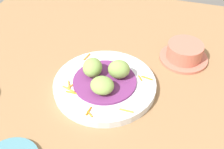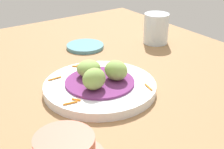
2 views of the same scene
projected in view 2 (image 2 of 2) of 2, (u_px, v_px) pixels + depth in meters
The scene contains 9 objects.
table_surface at pixel (71, 95), 73.31cm from camera, with size 110.00×110.00×2.00cm, color #936D47.
main_plate at pixel (100, 87), 72.58cm from camera, with size 25.26×25.26×1.98cm, color silver.
cabbage_bed at pixel (100, 82), 72.03cm from camera, with size 15.55×15.55×0.54cm, color #702D6B.
carrot_garnish at pixel (99, 76), 75.19cm from camera, with size 20.35×20.96×0.40cm.
guac_scoop_left at pixel (89, 68), 73.53cm from camera, with size 5.14×5.56×3.76cm, color #84A851.
guac_scoop_center at pixel (94, 79), 67.66cm from camera, with size 5.31×4.51×4.66cm, color #84A851.
guac_scoop_right at pixel (116, 70), 71.77cm from camera, with size 4.77×5.44×4.44cm, color #84A851.
side_plate_small at pixel (85, 46), 97.24cm from camera, with size 11.16×11.16×1.03cm, color teal.
water_glass at pixel (156, 28), 99.63cm from camera, with size 7.63×7.63×9.26cm, color silver.
Camera 2 is at (28.62, 57.98, 37.11)cm, focal length 51.75 mm.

